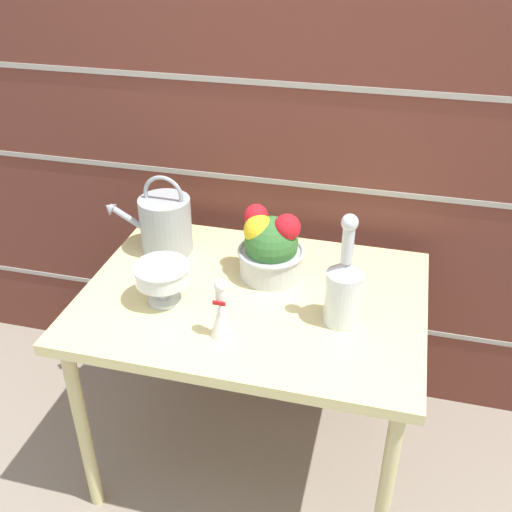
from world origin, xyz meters
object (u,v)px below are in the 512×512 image
(watering_can, at_px, (165,224))
(glass_decanter, at_px, (344,287))
(figurine_vase, at_px, (221,314))
(crystal_pedestal_bowl, at_px, (162,276))
(flower_planter, at_px, (270,247))

(watering_can, bearing_deg, glass_decanter, -21.79)
(watering_can, distance_m, figurine_vase, 0.53)
(crystal_pedestal_bowl, bearing_deg, watering_can, 110.07)
(flower_planter, xyz_separation_m, figurine_vase, (-0.06, -0.35, -0.03))
(watering_can, height_order, glass_decanter, glass_decanter)
(crystal_pedestal_bowl, relative_size, glass_decanter, 0.49)
(watering_can, height_order, figurine_vase, watering_can)
(watering_can, xyz_separation_m, flower_planter, (0.39, -0.07, 0.00))
(flower_planter, bearing_deg, glass_decanter, -36.50)
(glass_decanter, bearing_deg, crystal_pedestal_bowl, -176.44)
(flower_planter, height_order, figurine_vase, flower_planter)
(crystal_pedestal_bowl, height_order, figurine_vase, figurine_vase)
(watering_can, relative_size, flower_planter, 1.35)
(figurine_vase, bearing_deg, glass_decanter, 25.17)
(flower_planter, distance_m, figurine_vase, 0.35)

